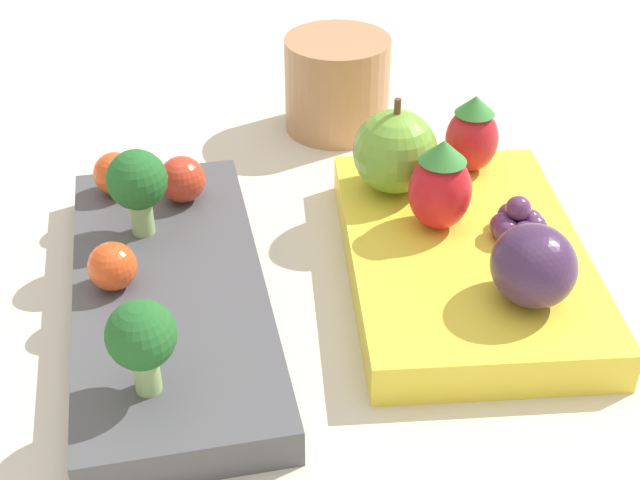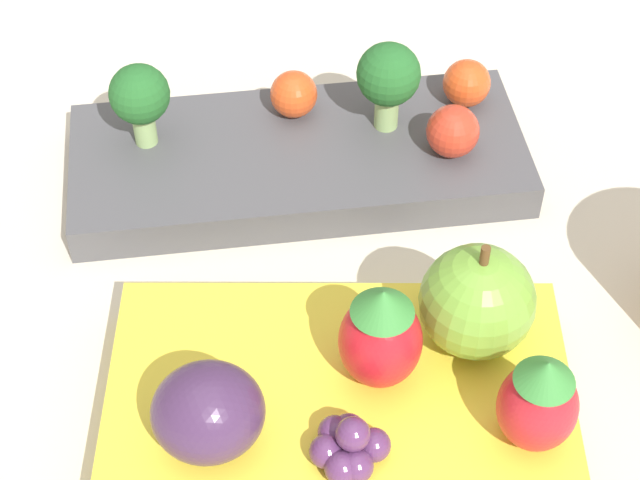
# 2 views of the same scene
# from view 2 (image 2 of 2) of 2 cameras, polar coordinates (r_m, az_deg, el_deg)

# --- Properties ---
(ground_plane) EXTENTS (4.00, 4.00, 0.00)m
(ground_plane) POSITION_cam_2_polar(r_m,az_deg,el_deg) (0.50, -0.63, -2.03)
(ground_plane) COLOR beige
(bento_box_savoury) EXTENTS (0.23, 0.10, 0.02)m
(bento_box_savoury) POSITION_cam_2_polar(r_m,az_deg,el_deg) (0.54, -1.14, 4.27)
(bento_box_savoury) COLOR #4C4C51
(bento_box_savoury) RESTS_ON ground_plane
(bento_box_fruit) EXTENTS (0.20, 0.15, 0.02)m
(bento_box_fruit) POSITION_cam_2_polar(r_m,az_deg,el_deg) (0.44, 1.42, -9.18)
(bento_box_fruit) COLOR yellow
(bento_box_fruit) RESTS_ON ground_plane
(broccoli_floret_0) EXTENTS (0.03, 0.03, 0.05)m
(broccoli_floret_0) POSITION_cam_2_polar(r_m,az_deg,el_deg) (0.52, 3.67, 8.66)
(broccoli_floret_0) COLOR #93B770
(broccoli_floret_0) RESTS_ON bento_box_savoury
(broccoli_floret_1) EXTENTS (0.03, 0.03, 0.04)m
(broccoli_floret_1) POSITION_cam_2_polar(r_m,az_deg,el_deg) (0.52, -9.59, 7.54)
(broccoli_floret_1) COLOR #93B770
(broccoli_floret_1) RESTS_ON bento_box_savoury
(cherry_tomato_0) EXTENTS (0.02, 0.02, 0.02)m
(cherry_tomato_0) POSITION_cam_2_polar(r_m,az_deg,el_deg) (0.54, -1.41, 7.78)
(cherry_tomato_0) COLOR #DB4C1E
(cherry_tomato_0) RESTS_ON bento_box_savoury
(cherry_tomato_1) EXTENTS (0.03, 0.03, 0.03)m
(cherry_tomato_1) POSITION_cam_2_polar(r_m,az_deg,el_deg) (0.52, 7.10, 5.78)
(cherry_tomato_1) COLOR red
(cherry_tomato_1) RESTS_ON bento_box_savoury
(cherry_tomato_2) EXTENTS (0.02, 0.02, 0.02)m
(cherry_tomato_2) POSITION_cam_2_polar(r_m,az_deg,el_deg) (0.55, 7.83, 8.29)
(cherry_tomato_2) COLOR #DB4C1E
(cherry_tomato_2) RESTS_ON bento_box_savoury
(apple) EXTENTS (0.05, 0.05, 0.06)m
(apple) POSITION_cam_2_polar(r_m,az_deg,el_deg) (0.43, 8.38, -3.27)
(apple) COLOR #70A838
(apple) RESTS_ON bento_box_fruit
(strawberry_0) EXTENTS (0.03, 0.03, 0.05)m
(strawberry_0) POSITION_cam_2_polar(r_m,az_deg,el_deg) (0.42, 3.26, -5.13)
(strawberry_0) COLOR red
(strawberry_0) RESTS_ON bento_box_fruit
(strawberry_1) EXTENTS (0.03, 0.03, 0.05)m
(strawberry_1) POSITION_cam_2_polar(r_m,az_deg,el_deg) (0.41, 11.58, -8.48)
(strawberry_1) COLOR red
(strawberry_1) RESTS_ON bento_box_fruit
(plum) EXTENTS (0.04, 0.04, 0.04)m
(plum) POSITION_cam_2_polar(r_m,az_deg,el_deg) (0.40, -5.99, -9.13)
(plum) COLOR #42284C
(plum) RESTS_ON bento_box_fruit
(grape_cluster) EXTENTS (0.03, 0.03, 0.02)m
(grape_cluster) POSITION_cam_2_polar(r_m,az_deg,el_deg) (0.41, 1.62, -10.94)
(grape_cluster) COLOR #562D5B
(grape_cluster) RESTS_ON bento_box_fruit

